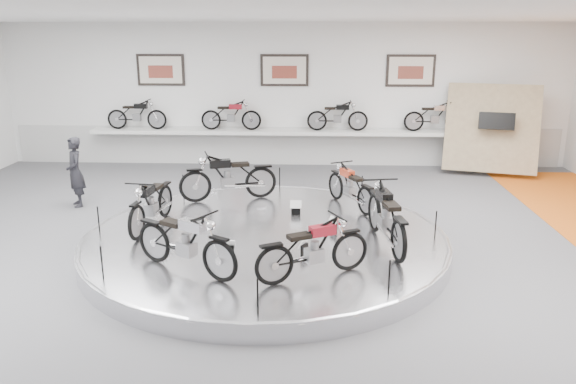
{
  "coord_description": "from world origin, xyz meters",
  "views": [
    {
      "loc": [
        0.81,
        -9.02,
        3.77
      ],
      "look_at": [
        0.38,
        0.6,
        0.99
      ],
      "focal_mm": 35.0,
      "sensor_mm": 36.0,
      "label": 1
    }
  ],
  "objects_px": {
    "shelf": "(284,132)",
    "bike_b": "(228,176)",
    "display_platform": "(266,242)",
    "visitor": "(75,172)",
    "bike_c": "(151,203)",
    "bike_f": "(386,216)",
    "bike_e": "(313,248)",
    "bike_d": "(185,241)",
    "bike_a": "(350,186)"
  },
  "relations": [
    {
      "from": "bike_b",
      "to": "visitor",
      "type": "xyz_separation_m",
      "value": [
        -3.44,
        0.39,
        -0.04
      ]
    },
    {
      "from": "display_platform",
      "to": "shelf",
      "type": "xyz_separation_m",
      "value": [
        0.0,
        6.4,
        0.85
      ]
    },
    {
      "from": "display_platform",
      "to": "bike_a",
      "type": "bearing_deg",
      "value": 46.3
    },
    {
      "from": "shelf",
      "to": "visitor",
      "type": "bearing_deg",
      "value": -137.94
    },
    {
      "from": "bike_e",
      "to": "visitor",
      "type": "bearing_deg",
      "value": 113.66
    },
    {
      "from": "display_platform",
      "to": "bike_e",
      "type": "xyz_separation_m",
      "value": [
        0.84,
        -1.78,
        0.6
      ]
    },
    {
      "from": "display_platform",
      "to": "bike_d",
      "type": "bearing_deg",
      "value": -122.39
    },
    {
      "from": "shelf",
      "to": "bike_c",
      "type": "height_order",
      "value": "bike_c"
    },
    {
      "from": "bike_d",
      "to": "bike_e",
      "type": "height_order",
      "value": "bike_d"
    },
    {
      "from": "display_platform",
      "to": "bike_f",
      "type": "height_order",
      "value": "bike_f"
    },
    {
      "from": "display_platform",
      "to": "visitor",
      "type": "relative_size",
      "value": 4.13
    },
    {
      "from": "shelf",
      "to": "bike_b",
      "type": "distance_m",
      "value": 4.47
    },
    {
      "from": "bike_c",
      "to": "display_platform",
      "type": "bearing_deg",
      "value": 90.58
    },
    {
      "from": "display_platform",
      "to": "bike_a",
      "type": "distance_m",
      "value": 2.37
    },
    {
      "from": "bike_d",
      "to": "bike_b",
      "type": "bearing_deg",
      "value": 119.4
    },
    {
      "from": "bike_d",
      "to": "visitor",
      "type": "bearing_deg",
      "value": 160.24
    },
    {
      "from": "display_platform",
      "to": "bike_a",
      "type": "height_order",
      "value": "bike_a"
    },
    {
      "from": "display_platform",
      "to": "bike_c",
      "type": "bearing_deg",
      "value": 173.26
    },
    {
      "from": "bike_c",
      "to": "bike_e",
      "type": "bearing_deg",
      "value": 62.61
    },
    {
      "from": "shelf",
      "to": "bike_a",
      "type": "distance_m",
      "value": 5.01
    },
    {
      "from": "shelf",
      "to": "bike_f",
      "type": "xyz_separation_m",
      "value": [
        2.04,
        -6.86,
        -0.18
      ]
    },
    {
      "from": "bike_a",
      "to": "bike_c",
      "type": "relative_size",
      "value": 0.93
    },
    {
      "from": "display_platform",
      "to": "bike_f",
      "type": "bearing_deg",
      "value": -12.7
    },
    {
      "from": "shelf",
      "to": "bike_f",
      "type": "relative_size",
      "value": 6.17
    },
    {
      "from": "bike_a",
      "to": "visitor",
      "type": "xyz_separation_m",
      "value": [
        -5.98,
        0.77,
        0.03
      ]
    },
    {
      "from": "bike_a",
      "to": "visitor",
      "type": "distance_m",
      "value": 6.03
    },
    {
      "from": "display_platform",
      "to": "bike_c",
      "type": "xyz_separation_m",
      "value": [
        -2.09,
        0.25,
        0.62
      ]
    },
    {
      "from": "bike_a",
      "to": "bike_b",
      "type": "height_order",
      "value": "bike_b"
    },
    {
      "from": "bike_b",
      "to": "bike_d",
      "type": "bearing_deg",
      "value": 71.74
    },
    {
      "from": "shelf",
      "to": "visitor",
      "type": "height_order",
      "value": "visitor"
    },
    {
      "from": "bike_b",
      "to": "bike_c",
      "type": "bearing_deg",
      "value": 40.71
    },
    {
      "from": "bike_a",
      "to": "bike_b",
      "type": "xyz_separation_m",
      "value": [
        -2.54,
        0.38,
        0.08
      ]
    },
    {
      "from": "display_platform",
      "to": "shelf",
      "type": "distance_m",
      "value": 6.46
    },
    {
      "from": "display_platform",
      "to": "visitor",
      "type": "xyz_separation_m",
      "value": [
        -4.4,
        2.43,
        0.62
      ]
    },
    {
      "from": "bike_d",
      "to": "bike_c",
      "type": "bearing_deg",
      "value": 149.68
    },
    {
      "from": "display_platform",
      "to": "bike_d",
      "type": "distance_m",
      "value": 2.06
    },
    {
      "from": "display_platform",
      "to": "bike_f",
      "type": "relative_size",
      "value": 3.59
    },
    {
      "from": "bike_a",
      "to": "bike_e",
      "type": "xyz_separation_m",
      "value": [
        -0.74,
        -3.44,
        0.01
      ]
    },
    {
      "from": "bike_c",
      "to": "bike_f",
      "type": "xyz_separation_m",
      "value": [
        4.14,
        -0.71,
        0.05
      ]
    },
    {
      "from": "bike_a",
      "to": "bike_c",
      "type": "xyz_separation_m",
      "value": [
        -3.68,
        -1.41,
        0.04
      ]
    },
    {
      "from": "bike_b",
      "to": "bike_f",
      "type": "xyz_separation_m",
      "value": [
        3.0,
        -2.5,
        0.01
      ]
    },
    {
      "from": "bike_a",
      "to": "bike_e",
      "type": "bearing_deg",
      "value": 141.04
    },
    {
      "from": "display_platform",
      "to": "bike_b",
      "type": "bearing_deg",
      "value": 115.13
    },
    {
      "from": "bike_e",
      "to": "visitor",
      "type": "distance_m",
      "value": 6.72
    },
    {
      "from": "bike_c",
      "to": "bike_a",
      "type": "bearing_deg",
      "value": 118.31
    },
    {
      "from": "bike_f",
      "to": "bike_a",
      "type": "bearing_deg",
      "value": 3.04
    },
    {
      "from": "display_platform",
      "to": "visitor",
      "type": "bearing_deg",
      "value": 151.09
    },
    {
      "from": "bike_c",
      "to": "shelf",
      "type": "bearing_deg",
      "value": 168.53
    },
    {
      "from": "shelf",
      "to": "visitor",
      "type": "relative_size",
      "value": 7.1
    },
    {
      "from": "bike_e",
      "to": "bike_d",
      "type": "bearing_deg",
      "value": 148.44
    }
  ]
}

